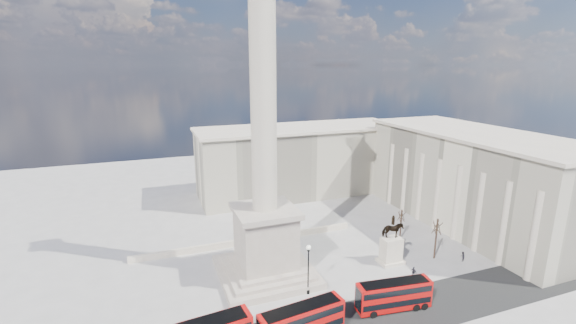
{
  "coord_description": "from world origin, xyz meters",
  "views": [
    {
      "loc": [
        -15.2,
        -45.78,
        31.11
      ],
      "look_at": [
        1.91,
        0.45,
        18.67
      ],
      "focal_mm": 24.0,
      "sensor_mm": 36.0,
      "label": 1
    }
  ],
  "objects_px": {
    "red_bus_b": "(302,322)",
    "victorian_lamp": "(308,265)",
    "pedestrian_walking": "(427,282)",
    "pedestrian_standing": "(463,256)",
    "red_bus_c": "(394,295)",
    "pedestrian_crossing": "(414,272)",
    "nelsons_column": "(265,194)",
    "red_bus_d": "(565,260)",
    "equestrian_statue": "(391,246)"
  },
  "relations": [
    {
      "from": "red_bus_d",
      "to": "red_bus_c",
      "type": "bearing_deg",
      "value": -178.0
    },
    {
      "from": "nelsons_column",
      "to": "pedestrian_walking",
      "type": "xyz_separation_m",
      "value": [
        20.65,
        -11.5,
        -12.04
      ]
    },
    {
      "from": "red_bus_d",
      "to": "pedestrian_crossing",
      "type": "xyz_separation_m",
      "value": [
        -21.76,
        7.48,
        -1.7
      ]
    },
    {
      "from": "red_bus_d",
      "to": "pedestrian_standing",
      "type": "distance_m",
      "value": 14.24
    },
    {
      "from": "red_bus_b",
      "to": "nelsons_column",
      "type": "bearing_deg",
      "value": 82.41
    },
    {
      "from": "victorian_lamp",
      "to": "red_bus_b",
      "type": "bearing_deg",
      "value": -117.5
    },
    {
      "from": "red_bus_b",
      "to": "pedestrian_standing",
      "type": "distance_m",
      "value": 32.6
    },
    {
      "from": "red_bus_c",
      "to": "pedestrian_crossing",
      "type": "xyz_separation_m",
      "value": [
        7.65,
        5.73,
        -1.31
      ]
    },
    {
      "from": "victorian_lamp",
      "to": "pedestrian_walking",
      "type": "xyz_separation_m",
      "value": [
        16.62,
        -4.6,
        -3.46
      ]
    },
    {
      "from": "equestrian_statue",
      "to": "pedestrian_walking",
      "type": "xyz_separation_m",
      "value": [
        0.63,
        -8.0,
        -1.96
      ]
    },
    {
      "from": "victorian_lamp",
      "to": "red_bus_c",
      "type": "bearing_deg",
      "value": -38.42
    },
    {
      "from": "red_bus_b",
      "to": "red_bus_c",
      "type": "relative_size",
      "value": 1.05
    },
    {
      "from": "red_bus_c",
      "to": "pedestrian_crossing",
      "type": "distance_m",
      "value": 9.65
    },
    {
      "from": "nelsons_column",
      "to": "victorian_lamp",
      "type": "xyz_separation_m",
      "value": [
        4.03,
        -6.9,
        -8.58
      ]
    },
    {
      "from": "red_bus_c",
      "to": "victorian_lamp",
      "type": "bearing_deg",
      "value": 148.39
    },
    {
      "from": "nelsons_column",
      "to": "equestrian_statue",
      "type": "relative_size",
      "value": 6.1
    },
    {
      "from": "red_bus_c",
      "to": "equestrian_statue",
      "type": "height_order",
      "value": "equestrian_statue"
    },
    {
      "from": "nelsons_column",
      "to": "red_bus_d",
      "type": "height_order",
      "value": "nelsons_column"
    },
    {
      "from": "red_bus_b",
      "to": "victorian_lamp",
      "type": "xyz_separation_m",
      "value": [
        4.25,
        8.16,
        2.12
      ]
    },
    {
      "from": "victorian_lamp",
      "to": "equestrian_statue",
      "type": "height_order",
      "value": "equestrian_statue"
    },
    {
      "from": "equestrian_statue",
      "to": "pedestrian_standing",
      "type": "distance_m",
      "value": 12.09
    },
    {
      "from": "red_bus_b",
      "to": "pedestrian_walking",
      "type": "xyz_separation_m",
      "value": [
        20.87,
        3.56,
        -1.34
      ]
    },
    {
      "from": "victorian_lamp",
      "to": "pedestrian_crossing",
      "type": "bearing_deg",
      "value": -5.01
    },
    {
      "from": "red_bus_d",
      "to": "nelsons_column",
      "type": "bearing_deg",
      "value": 164.96
    },
    {
      "from": "red_bus_b",
      "to": "pedestrian_crossing",
      "type": "height_order",
      "value": "red_bus_b"
    },
    {
      "from": "nelsons_column",
      "to": "pedestrian_crossing",
      "type": "xyz_separation_m",
      "value": [
        20.76,
        -8.37,
        -12.12
      ]
    },
    {
      "from": "nelsons_column",
      "to": "red_bus_c",
      "type": "distance_m",
      "value": 22.08
    },
    {
      "from": "red_bus_b",
      "to": "victorian_lamp",
      "type": "relative_size",
      "value": 1.44
    },
    {
      "from": "red_bus_d",
      "to": "pedestrian_walking",
      "type": "height_order",
      "value": "red_bus_d"
    },
    {
      "from": "equestrian_statue",
      "to": "red_bus_c",
      "type": "bearing_deg",
      "value": -123.14
    },
    {
      "from": "pedestrian_crossing",
      "to": "red_bus_b",
      "type": "bearing_deg",
      "value": 85.44
    },
    {
      "from": "nelsons_column",
      "to": "red_bus_c",
      "type": "xyz_separation_m",
      "value": [
        13.11,
        -14.1,
        -10.81
      ]
    },
    {
      "from": "nelsons_column",
      "to": "red_bus_b",
      "type": "relative_size",
      "value": 4.69
    },
    {
      "from": "red_bus_c",
      "to": "victorian_lamp",
      "type": "xyz_separation_m",
      "value": [
        -9.08,
        7.2,
        2.23
      ]
    },
    {
      "from": "victorian_lamp",
      "to": "pedestrian_standing",
      "type": "bearing_deg",
      "value": -0.5
    },
    {
      "from": "pedestrian_standing",
      "to": "pedestrian_crossing",
      "type": "xyz_separation_m",
      "value": [
        -10.62,
        -1.23,
        -0.01
      ]
    },
    {
      "from": "nelsons_column",
      "to": "red_bus_d",
      "type": "xyz_separation_m",
      "value": [
        42.52,
        -15.85,
        -10.42
      ]
    },
    {
      "from": "red_bus_b",
      "to": "equestrian_statue",
      "type": "xyz_separation_m",
      "value": [
        20.24,
        11.56,
        0.62
      ]
    },
    {
      "from": "red_bus_b",
      "to": "pedestrian_walking",
      "type": "height_order",
      "value": "red_bus_b"
    },
    {
      "from": "nelsons_column",
      "to": "pedestrian_crossing",
      "type": "height_order",
      "value": "nelsons_column"
    },
    {
      "from": "pedestrian_crossing",
      "to": "red_bus_d",
      "type": "bearing_deg",
      "value": -131.24
    },
    {
      "from": "red_bus_d",
      "to": "pedestrian_crossing",
      "type": "height_order",
      "value": "red_bus_d"
    },
    {
      "from": "victorian_lamp",
      "to": "pedestrian_standing",
      "type": "relative_size",
      "value": 4.55
    },
    {
      "from": "pedestrian_standing",
      "to": "pedestrian_walking",
      "type": "bearing_deg",
      "value": -13.15
    },
    {
      "from": "red_bus_c",
      "to": "pedestrian_standing",
      "type": "distance_m",
      "value": 19.6
    },
    {
      "from": "equestrian_statue",
      "to": "pedestrian_walking",
      "type": "bearing_deg",
      "value": -85.5
    },
    {
      "from": "red_bus_b",
      "to": "pedestrian_walking",
      "type": "distance_m",
      "value": 21.21
    },
    {
      "from": "red_bus_b",
      "to": "red_bus_d",
      "type": "bearing_deg",
      "value": -7.82
    },
    {
      "from": "red_bus_d",
      "to": "red_bus_b",
      "type": "bearing_deg",
      "value": -175.66
    },
    {
      "from": "red_bus_b",
      "to": "pedestrian_crossing",
      "type": "relative_size",
      "value": 6.64
    }
  ]
}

